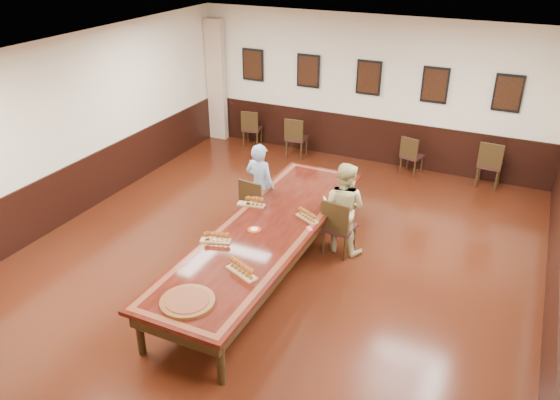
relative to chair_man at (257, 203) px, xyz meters
The scene contains 23 objects.
floor 1.46m from the chair_man, 56.83° to the right, with size 8.00×10.00×0.02m, color black.
ceiling 3.05m from the chair_man, 56.83° to the right, with size 8.00×10.00×0.02m, color white.
wall_back 4.09m from the chair_man, 78.95° to the left, with size 8.00×0.02×3.20m, color #F1E9CA.
wall_left 3.63m from the chair_man, 160.51° to the right, with size 0.02×10.00×3.20m, color #F1E9CA.
chair_man is the anchor object (origin of this frame).
chair_woman 1.59m from the chair_man, ahead, with size 0.46×0.50×0.99m, color black, non-canonical shape.
spare_chair_a 4.06m from the chair_man, 119.11° to the left, with size 0.42×0.46×0.89m, color black, non-canonical shape.
spare_chair_b 3.44m from the chair_man, 102.16° to the left, with size 0.44×0.48×0.94m, color black, non-canonical shape.
spare_chair_c 4.00m from the chair_man, 61.45° to the left, with size 0.40×0.44×0.85m, color black, non-canonical shape.
spare_chair_d 4.98m from the chair_man, 45.64° to the left, with size 0.46×0.50×0.99m, color black, non-canonical shape.
person_man 0.31m from the chair_man, 83.27° to the left, with size 0.56×0.37×1.54m, color teal.
person_woman 1.62m from the chair_man, ahead, with size 0.77×0.60×1.54m, color #CEC181.
pink_phone 1.64m from the chair_man, 33.15° to the right, with size 0.06×0.13×0.01m, color #DD4980.
curtain 4.83m from the chair_man, 129.25° to the left, with size 0.45×0.18×2.90m, color tan.
wainscoting 1.38m from the chair_man, 56.83° to the right, with size 8.00×10.00×1.00m.
conference_table 1.38m from the chair_man, 56.83° to the right, with size 1.40×5.00×0.76m.
posters 4.11m from the chair_man, 78.75° to the left, with size 6.14×0.04×0.74m.
flight_a 0.72m from the chair_man, 68.89° to the right, with size 0.47×0.21×0.17m.
flight_b 1.40m from the chair_man, 27.63° to the right, with size 0.42×0.30×0.15m.
flight_c 1.86m from the chair_man, 81.20° to the right, with size 0.46×0.26×0.16m.
flight_d 2.58m from the chair_man, 66.87° to the right, with size 0.51×0.33×0.18m.
red_plate_grp 1.45m from the chair_man, 64.01° to the right, with size 0.20×0.20×0.03m.
carved_platter 3.26m from the chair_man, 77.35° to the right, with size 0.85×0.85×0.05m.
Camera 1 is at (3.23, -6.33, 4.83)m, focal length 35.00 mm.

